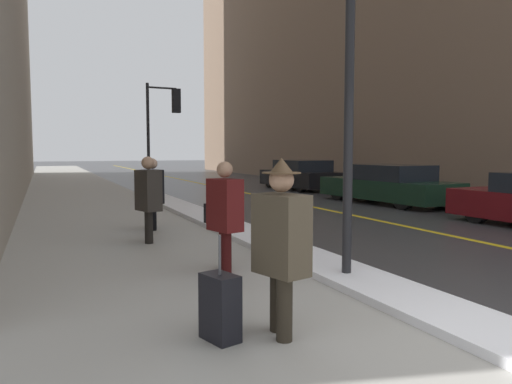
# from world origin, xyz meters

# --- Properties ---
(ground_plane) EXTENTS (160.00, 160.00, 0.00)m
(ground_plane) POSITION_xyz_m (0.00, 0.00, 0.00)
(ground_plane) COLOR #38383A
(sidewalk_slab) EXTENTS (4.00, 80.00, 0.01)m
(sidewalk_slab) POSITION_xyz_m (-2.00, 15.00, 0.01)
(sidewalk_slab) COLOR #9E9B93
(sidewalk_slab) RESTS_ON ground
(road_centre_stripe) EXTENTS (0.16, 80.00, 0.00)m
(road_centre_stripe) POSITION_xyz_m (4.00, 15.00, 0.00)
(road_centre_stripe) COLOR gold
(road_centre_stripe) RESTS_ON ground
(snow_bank_curb) EXTENTS (0.88, 16.45, 0.10)m
(snow_bank_curb) POSITION_xyz_m (0.27, 6.76, 0.05)
(snow_bank_curb) COLOR white
(snow_bank_curb) RESTS_ON ground
(lamp_post) EXTENTS (0.28, 0.28, 4.56)m
(lamp_post) POSITION_xyz_m (0.20, 2.43, 2.75)
(lamp_post) COLOR black
(lamp_post) RESTS_ON ground
(traffic_light_near) EXTENTS (1.31, 0.36, 4.15)m
(traffic_light_near) POSITION_xyz_m (0.91, 15.74, 3.00)
(traffic_light_near) COLOR black
(traffic_light_near) RESTS_ON ground
(pedestrian_in_fedora) EXTENTS (0.42, 0.56, 1.62)m
(pedestrian_in_fedora) POSITION_xyz_m (-1.44, 1.00, 0.88)
(pedestrian_in_fedora) COLOR #2A241B
(pedestrian_in_fedora) RESTS_ON ground
(pedestrian_in_glasses) EXTENTS (0.42, 0.73, 1.53)m
(pedestrian_in_glasses) POSITION_xyz_m (-1.09, 3.51, 0.85)
(pedestrian_in_glasses) COLOR #340C0C
(pedestrian_in_glasses) RESTS_ON ground
(pedestrian_trailing) EXTENTS (0.43, 0.74, 1.57)m
(pedestrian_trailing) POSITION_xyz_m (-1.63, 6.11, 0.87)
(pedestrian_trailing) COLOR black
(pedestrian_trailing) RESTS_ON ground
(pedestrian_with_shoulder_bag) EXTENTS (0.41, 0.73, 1.51)m
(pedestrian_with_shoulder_bag) POSITION_xyz_m (-1.26, 7.53, 0.84)
(pedestrian_with_shoulder_bag) COLOR black
(pedestrian_with_shoulder_bag) RESTS_ON ground
(parked_car_dark_green) EXTENTS (2.06, 5.01, 1.24)m
(parked_car_dark_green) POSITION_xyz_m (6.66, 9.91, 0.59)
(parked_car_dark_green) COLOR black
(parked_car_dark_green) RESTS_ON ground
(parked_car_black) EXTENTS (2.04, 4.43, 1.27)m
(parked_car_black) POSITION_xyz_m (6.94, 16.15, 0.60)
(parked_car_black) COLOR black
(parked_car_black) RESTS_ON ground
(rolling_suitcase) EXTENTS (0.31, 0.41, 0.95)m
(rolling_suitcase) POSITION_xyz_m (-1.98, 1.12, 0.30)
(rolling_suitcase) COLOR black
(rolling_suitcase) RESTS_ON ground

